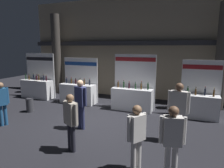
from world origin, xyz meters
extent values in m
plane|color=black|center=(0.00, 0.00, 0.00)|extent=(25.04, 25.04, 0.00)
cube|color=gray|center=(0.00, 4.49, 2.76)|extent=(12.52, 0.25, 5.51)
cube|color=#2D2D33|center=(0.00, 4.18, 3.03)|extent=(12.52, 0.20, 0.24)
cylinder|color=#423D38|center=(-4.47, 3.66, 2.37)|extent=(0.52, 0.52, 4.74)
cylinder|color=#423D38|center=(4.47, 3.66, 2.37)|extent=(0.52, 0.52, 4.74)
cube|color=white|center=(-4.70, 2.09, 0.51)|extent=(1.83, 0.60, 1.02)
cube|color=white|center=(-4.70, 2.43, 1.24)|extent=(1.92, 0.04, 2.49)
cube|color=black|center=(-4.70, 2.41, 2.18)|extent=(1.86, 0.01, 0.18)
cylinder|color=#19381E|center=(-5.41, 2.03, 1.15)|extent=(0.07, 0.07, 0.25)
cylinder|color=#19381E|center=(-5.41, 2.03, 1.31)|extent=(0.03, 0.03, 0.09)
cylinder|color=black|center=(-5.41, 2.03, 1.36)|extent=(0.03, 0.03, 0.02)
cylinder|color=#472D14|center=(-5.16, 2.02, 1.14)|extent=(0.08, 0.08, 0.24)
cylinder|color=#472D14|center=(-5.16, 2.02, 1.30)|extent=(0.03, 0.03, 0.08)
cylinder|color=black|center=(-5.16, 2.02, 1.35)|extent=(0.03, 0.03, 0.02)
cylinder|color=black|center=(-4.94, 2.13, 1.16)|extent=(0.07, 0.07, 0.28)
cylinder|color=black|center=(-4.94, 2.13, 1.33)|extent=(0.03, 0.03, 0.07)
cylinder|color=gold|center=(-4.94, 2.13, 1.38)|extent=(0.03, 0.03, 0.02)
cylinder|color=black|center=(-4.70, 2.10, 1.14)|extent=(0.08, 0.08, 0.23)
cylinder|color=black|center=(-4.70, 2.10, 1.30)|extent=(0.03, 0.03, 0.09)
cylinder|color=red|center=(-4.70, 2.10, 1.35)|extent=(0.03, 0.03, 0.02)
cylinder|color=#472D14|center=(-4.47, 2.03, 1.15)|extent=(0.06, 0.06, 0.25)
cylinder|color=#472D14|center=(-4.47, 2.03, 1.30)|extent=(0.03, 0.03, 0.06)
cylinder|color=gold|center=(-4.47, 2.03, 1.34)|extent=(0.03, 0.03, 0.02)
cylinder|color=black|center=(-4.24, 2.15, 1.14)|extent=(0.07, 0.07, 0.24)
cylinder|color=black|center=(-4.24, 2.15, 1.30)|extent=(0.03, 0.03, 0.08)
cylinder|color=gold|center=(-4.24, 2.15, 1.35)|extent=(0.03, 0.03, 0.02)
cylinder|color=black|center=(-3.99, 2.06, 1.15)|extent=(0.07, 0.07, 0.26)
cylinder|color=black|center=(-3.99, 2.06, 1.31)|extent=(0.03, 0.03, 0.06)
cylinder|color=gold|center=(-3.99, 2.06, 1.35)|extent=(0.03, 0.03, 0.02)
cube|color=silver|center=(-4.47, 1.91, 1.03)|extent=(0.23, 0.30, 0.02)
cube|color=white|center=(-2.02, 2.05, 0.49)|extent=(1.83, 0.60, 0.98)
cube|color=white|center=(-2.02, 2.39, 1.14)|extent=(1.92, 0.04, 2.29)
cube|color=navy|center=(-2.02, 2.36, 2.00)|extent=(1.86, 0.01, 0.18)
cylinder|color=black|center=(-2.71, 2.10, 1.10)|extent=(0.06, 0.06, 0.23)
cylinder|color=black|center=(-2.71, 2.10, 1.25)|extent=(0.03, 0.03, 0.06)
cylinder|color=red|center=(-2.71, 2.10, 1.29)|extent=(0.03, 0.03, 0.02)
cylinder|color=#472D14|center=(-2.43, 2.12, 1.10)|extent=(0.07, 0.07, 0.23)
cylinder|color=#472D14|center=(-2.43, 2.12, 1.25)|extent=(0.03, 0.03, 0.07)
cylinder|color=red|center=(-2.43, 2.12, 1.30)|extent=(0.03, 0.03, 0.02)
cylinder|color=black|center=(-2.17, 2.11, 1.09)|extent=(0.07, 0.07, 0.22)
cylinder|color=black|center=(-2.17, 2.11, 1.23)|extent=(0.03, 0.03, 0.06)
cylinder|color=black|center=(-2.17, 2.11, 1.27)|extent=(0.03, 0.03, 0.02)
cylinder|color=#19381E|center=(-1.88, 2.08, 1.10)|extent=(0.07, 0.07, 0.23)
cylinder|color=#19381E|center=(-1.88, 2.08, 1.25)|extent=(0.03, 0.03, 0.07)
cylinder|color=black|center=(-1.88, 2.08, 1.29)|extent=(0.03, 0.03, 0.02)
cylinder|color=#472D14|center=(-1.62, 2.04, 1.10)|extent=(0.07, 0.07, 0.24)
cylinder|color=#472D14|center=(-1.62, 2.04, 1.25)|extent=(0.03, 0.03, 0.06)
cylinder|color=red|center=(-1.62, 2.04, 1.29)|extent=(0.03, 0.03, 0.02)
cylinder|color=black|center=(-1.34, 2.06, 1.11)|extent=(0.06, 0.06, 0.26)
cylinder|color=black|center=(-1.34, 2.06, 1.27)|extent=(0.03, 0.03, 0.06)
cylinder|color=red|center=(-1.34, 2.06, 1.31)|extent=(0.03, 0.03, 0.02)
cube|color=white|center=(0.86, 2.01, 0.50)|extent=(1.84, 0.60, 1.00)
cube|color=white|center=(0.86, 2.35, 1.26)|extent=(1.93, 0.04, 2.51)
cube|color=maroon|center=(0.86, 2.33, 2.29)|extent=(1.88, 0.01, 0.18)
cylinder|color=#472D14|center=(0.17, 2.05, 1.11)|extent=(0.07, 0.07, 0.23)
cylinder|color=#472D14|center=(0.17, 2.05, 1.26)|extent=(0.03, 0.03, 0.07)
cylinder|color=red|center=(0.17, 2.05, 1.30)|extent=(0.03, 0.03, 0.02)
cylinder|color=#19381E|center=(0.44, 2.05, 1.13)|extent=(0.07, 0.07, 0.27)
cylinder|color=#19381E|center=(0.44, 2.05, 1.30)|extent=(0.03, 0.03, 0.07)
cylinder|color=red|center=(0.44, 2.05, 1.34)|extent=(0.03, 0.03, 0.02)
cylinder|color=black|center=(0.71, 2.01, 1.12)|extent=(0.07, 0.07, 0.24)
cylinder|color=black|center=(0.71, 2.01, 1.27)|extent=(0.03, 0.03, 0.06)
cylinder|color=red|center=(0.71, 2.01, 1.31)|extent=(0.03, 0.03, 0.02)
cylinder|color=#19381E|center=(1.01, 1.98, 1.12)|extent=(0.06, 0.06, 0.23)
cylinder|color=#19381E|center=(1.01, 1.98, 1.27)|extent=(0.03, 0.03, 0.07)
cylinder|color=black|center=(1.01, 1.98, 1.31)|extent=(0.03, 0.03, 0.02)
cylinder|color=#472D14|center=(1.27, 2.00, 1.13)|extent=(0.07, 0.07, 0.26)
cylinder|color=#472D14|center=(1.27, 2.00, 1.30)|extent=(0.03, 0.03, 0.09)
cylinder|color=red|center=(1.27, 2.00, 1.35)|extent=(0.03, 0.03, 0.02)
cylinder|color=#19381E|center=(1.56, 2.03, 1.14)|extent=(0.07, 0.07, 0.27)
cylinder|color=#19381E|center=(1.56, 2.03, 1.30)|extent=(0.03, 0.03, 0.07)
cylinder|color=black|center=(1.56, 2.03, 1.35)|extent=(0.03, 0.03, 0.02)
cube|color=white|center=(3.67, 2.02, 0.48)|extent=(1.46, 0.60, 0.95)
cube|color=white|center=(3.67, 2.36, 1.16)|extent=(1.53, 0.04, 2.33)
cube|color=maroon|center=(3.67, 2.34, 2.04)|extent=(1.49, 0.01, 0.18)
cylinder|color=#19381E|center=(3.19, 2.06, 1.07)|extent=(0.07, 0.07, 0.24)
cylinder|color=#19381E|center=(3.19, 2.06, 1.23)|extent=(0.03, 0.03, 0.07)
cylinder|color=black|center=(3.19, 2.06, 1.27)|extent=(0.03, 0.03, 0.02)
cylinder|color=#472D14|center=(3.49, 1.99, 1.07)|extent=(0.07, 0.07, 0.23)
cylinder|color=#472D14|center=(3.49, 1.99, 1.23)|extent=(0.03, 0.03, 0.09)
cylinder|color=black|center=(3.49, 1.99, 1.28)|extent=(0.03, 0.03, 0.02)
cylinder|color=black|center=(3.83, 2.05, 1.08)|extent=(0.06, 0.06, 0.27)
cylinder|color=black|center=(3.83, 2.05, 1.26)|extent=(0.03, 0.03, 0.08)
cylinder|color=red|center=(3.83, 2.05, 1.30)|extent=(0.03, 0.03, 0.02)
cylinder|color=#472D14|center=(4.14, 1.95, 1.09)|extent=(0.07, 0.07, 0.27)
cylinder|color=#472D14|center=(4.14, 1.95, 1.26)|extent=(0.03, 0.03, 0.07)
cylinder|color=gold|center=(4.14, 1.95, 1.30)|extent=(0.03, 0.03, 0.02)
cylinder|color=#38383D|center=(-3.25, 0.04, 0.29)|extent=(0.32, 0.32, 0.59)
torus|color=black|center=(-3.25, 0.04, 0.60)|extent=(0.32, 0.32, 0.02)
cylinder|color=silver|center=(2.97, -2.38, 0.40)|extent=(0.12, 0.12, 0.80)
cylinder|color=silver|center=(3.13, -2.34, 0.40)|extent=(0.12, 0.12, 0.80)
cube|color=silver|center=(3.05, -2.36, 1.12)|extent=(0.43, 0.33, 0.63)
sphere|color=brown|center=(3.05, -2.36, 1.55)|extent=(0.22, 0.22, 0.22)
cylinder|color=silver|center=(2.82, -2.43, 1.13)|extent=(0.08, 0.08, 0.60)
cylinder|color=silver|center=(3.28, -2.30, 1.13)|extent=(0.08, 0.08, 0.60)
cylinder|color=navy|center=(-2.93, -1.47, 0.39)|extent=(0.12, 0.12, 0.78)
cylinder|color=navy|center=(-2.99, -1.61, 0.39)|extent=(0.12, 0.12, 0.78)
cube|color=navy|center=(-2.96, -1.54, 1.08)|extent=(0.36, 0.40, 0.61)
sphere|color=#8C6647|center=(-2.96, -1.54, 1.50)|extent=(0.21, 0.21, 0.21)
cylinder|color=navy|center=(-2.88, -1.35, 1.10)|extent=(0.08, 0.08, 0.58)
cylinder|color=#23232D|center=(0.30, -2.11, 0.39)|extent=(0.12, 0.12, 0.78)
cylinder|color=#23232D|center=(0.45, -2.18, 0.39)|extent=(0.12, 0.12, 0.78)
cube|color=#ADA393|center=(0.37, -2.15, 1.09)|extent=(0.47, 0.37, 0.62)
sphere|color=#8C6647|center=(0.37, -2.15, 1.51)|extent=(0.21, 0.21, 0.21)
cylinder|color=#ADA393|center=(0.14, -2.04, 1.11)|extent=(0.08, 0.08, 0.59)
cylinder|color=#ADA393|center=(0.60, -2.26, 1.11)|extent=(0.08, 0.08, 0.59)
cylinder|color=#47382D|center=(3.11, -0.42, 0.44)|extent=(0.12, 0.12, 0.88)
cylinder|color=#47382D|center=(2.92, -0.41, 0.44)|extent=(0.12, 0.12, 0.88)
cube|color=silver|center=(3.02, -0.42, 1.22)|extent=(0.48, 0.25, 0.69)
sphere|color=brown|center=(3.02, -0.42, 1.69)|extent=(0.24, 0.24, 0.24)
cylinder|color=silver|center=(3.30, -0.44, 1.24)|extent=(0.08, 0.08, 0.66)
cylinder|color=silver|center=(2.74, -0.40, 1.24)|extent=(0.08, 0.08, 0.66)
cylinder|color=silver|center=(2.23, -2.43, 0.38)|extent=(0.12, 0.12, 0.77)
cylinder|color=silver|center=(2.31, -2.29, 0.38)|extent=(0.12, 0.12, 0.77)
cube|color=silver|center=(2.27, -2.36, 1.07)|extent=(0.39, 0.44, 0.61)
sphere|color=#8C6647|center=(2.27, -2.36, 1.48)|extent=(0.21, 0.21, 0.21)
cylinder|color=silver|center=(2.15, -2.55, 1.09)|extent=(0.08, 0.08, 0.58)
cylinder|color=silver|center=(2.39, -2.16, 1.09)|extent=(0.08, 0.08, 0.58)
cylinder|color=navy|center=(-0.09, -0.74, 0.42)|extent=(0.12, 0.12, 0.84)
cylinder|color=navy|center=(-0.26, -0.70, 0.42)|extent=(0.12, 0.12, 0.84)
cube|color=navy|center=(-0.17, -0.72, 1.17)|extent=(0.41, 0.31, 0.67)
sphere|color=tan|center=(-0.17, -0.72, 1.63)|extent=(0.23, 0.23, 0.23)
cylinder|color=navy|center=(0.05, -0.77, 1.19)|extent=(0.08, 0.08, 0.63)
cylinder|color=navy|center=(-0.39, -0.66, 1.19)|extent=(0.08, 0.08, 0.63)
camera|label=1|loc=(3.38, -6.52, 2.87)|focal=32.33mm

